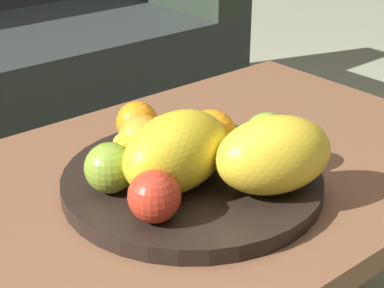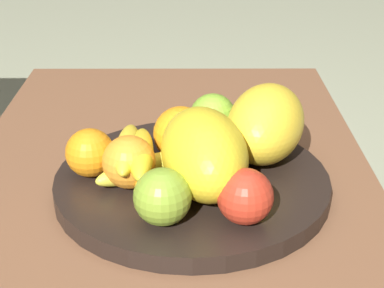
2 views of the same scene
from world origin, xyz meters
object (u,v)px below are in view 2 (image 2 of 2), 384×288
at_px(fruit_bowl, 192,183).
at_px(orange_front, 181,134).
at_px(apple_right, 213,117).
at_px(apple_left, 245,197).
at_px(banana_bunch, 138,161).
at_px(orange_right, 129,162).
at_px(melon_large_front, 266,123).
at_px(melon_smaller_beside, 204,153).
at_px(apple_front, 162,197).
at_px(coffee_table, 166,234).
at_px(orange_left, 90,153).

distance_m(fruit_bowl, orange_front, 0.08).
bearing_deg(apple_right, apple_left, -172.55).
bearing_deg(banana_bunch, orange_right, 145.25).
bearing_deg(melon_large_front, apple_left, 165.98).
relative_size(melon_smaller_beside, orange_front, 2.22).
relative_size(orange_right, apple_right, 0.99).
bearing_deg(melon_large_front, orange_right, 114.05).
xyz_separation_m(apple_front, apple_right, (0.25, -0.07, 0.00)).
xyz_separation_m(fruit_bowl, apple_front, (-0.12, 0.04, 0.05)).
xyz_separation_m(coffee_table, melon_smaller_beside, (0.01, -0.05, 0.12)).
bearing_deg(coffee_table, apple_right, -22.13).
height_order(coffee_table, apple_right, apple_right).
height_order(orange_right, banana_bunch, orange_right).
distance_m(orange_right, apple_left, 0.18).
relative_size(fruit_bowl, melon_smaller_beside, 2.15).
bearing_deg(banana_bunch, apple_right, -38.10).
distance_m(orange_left, apple_left, 0.24).
xyz_separation_m(coffee_table, orange_right, (0.02, 0.05, 0.11)).
bearing_deg(orange_front, fruit_bowl, -162.71).
bearing_deg(orange_front, apple_left, -154.48).
height_order(apple_left, apple_right, apple_right).
xyz_separation_m(coffee_table, apple_left, (-0.07, -0.10, 0.10)).
relative_size(melon_smaller_beside, apple_left, 2.58).
height_order(orange_right, apple_left, orange_right).
bearing_deg(fruit_bowl, apple_front, 162.58).
bearing_deg(orange_front, coffee_table, 168.28).
height_order(orange_front, apple_left, orange_front).
bearing_deg(melon_smaller_beside, banana_bunch, 73.10).
relative_size(melon_large_front, melon_smaller_beside, 0.94).
bearing_deg(banana_bunch, melon_smaller_beside, -106.90).
bearing_deg(apple_front, fruit_bowl, -17.42).
bearing_deg(banana_bunch, fruit_bowl, -79.49).
xyz_separation_m(fruit_bowl, orange_left, (0.00, 0.14, 0.05)).
bearing_deg(orange_left, orange_front, -69.26).
height_order(orange_left, apple_left, apple_left).
relative_size(orange_right, banana_bunch, 0.43).
xyz_separation_m(melon_smaller_beside, orange_right, (0.01, 0.10, -0.02)).
height_order(fruit_bowl, apple_front, apple_front).
bearing_deg(apple_left, orange_front, 25.52).
relative_size(melon_large_front, banana_bunch, 1.01).
height_order(melon_smaller_beside, orange_left, melon_smaller_beside).
bearing_deg(apple_right, coffee_table, 157.87).
bearing_deg(orange_front, apple_front, 172.83).
xyz_separation_m(melon_smaller_beside, orange_front, (0.09, 0.03, -0.02)).
bearing_deg(apple_front, apple_left, -89.02).
bearing_deg(apple_right, orange_right, 142.22).
bearing_deg(fruit_bowl, apple_left, -151.20).
height_order(fruit_bowl, banana_bunch, banana_bunch).
xyz_separation_m(orange_front, apple_front, (-0.17, 0.02, -0.00)).
height_order(melon_smaller_beside, apple_left, melon_smaller_beside).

